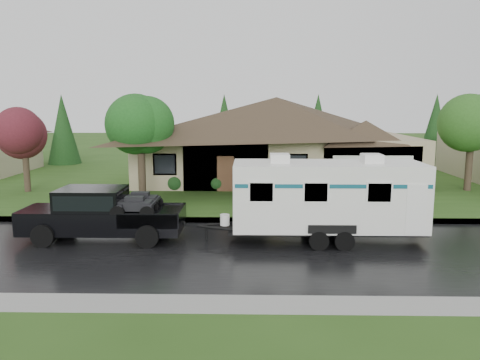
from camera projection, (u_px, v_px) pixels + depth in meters
ground at (245, 236)px, 18.92m from camera, size 140.00×140.00×0.00m
road at (244, 251)px, 16.95m from camera, size 140.00×8.00×0.01m
curb at (245, 220)px, 21.13m from camera, size 140.00×0.50×0.15m
lawn at (247, 177)px, 33.72m from camera, size 140.00×26.00×0.15m
house_main at (281, 129)px, 31.96m from camera, size 19.44×10.80×6.90m
tree_left_green at (140, 126)px, 24.73m from camera, size 3.46×3.46×5.73m
tree_red at (24, 135)px, 27.23m from camera, size 2.94×2.94×4.86m
tree_right_green at (472, 122)px, 27.49m from camera, size 3.58×3.58×5.93m
shrub_row at (280, 182)px, 27.96m from camera, size 13.60×1.00×1.00m
pickup_truck at (100, 212)px, 18.20m from camera, size 6.14×2.33×2.05m
travel_trailer at (327, 195)px, 17.90m from camera, size 7.57×2.66×3.40m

